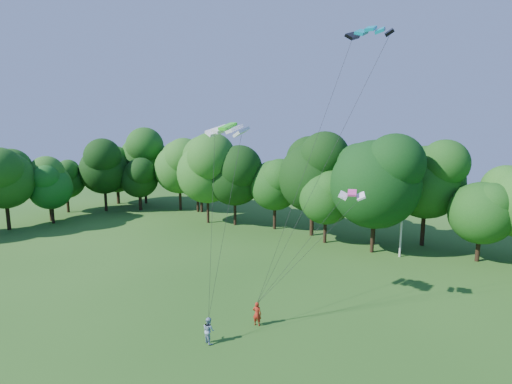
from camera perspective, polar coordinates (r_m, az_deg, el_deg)
The scene contains 9 objects.
utility_pole at distance 45.60m, azimuth 20.13°, elevation -3.25°, with size 1.76×0.39×8.87m.
kite_flyer_left at distance 29.69m, azimuth 0.15°, elevation -17.00°, with size 0.64×0.42×1.77m, color #A92515.
kite_flyer_right at distance 27.82m, azimuth -6.77°, elevation -19.00°, with size 0.86×0.67×1.76m, color #8BA7C1.
kite_teal at distance 28.83m, azimuth 16.09°, elevation 21.53°, with size 3.09×1.68×0.60m.
kite_green at distance 27.75m, azimuth -4.06°, elevation 9.33°, with size 3.12×1.59×0.55m.
kite_pink at distance 29.74m, azimuth 13.57°, elevation -0.11°, with size 2.06×1.43×0.41m.
tree_back_west at distance 65.90m, azimuth -8.43°, elevation 3.29°, with size 7.87×7.87×11.45m.
tree_back_center at distance 45.48m, azimuth 16.76°, elevation 3.58°, with size 10.76×10.76×15.65m.
tree_flank_west at distance 64.66m, azimuth -27.34°, elevation 1.18°, with size 6.60×6.60×9.60m.
Camera 1 is at (15.45, -10.93, 14.11)m, focal length 28.00 mm.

